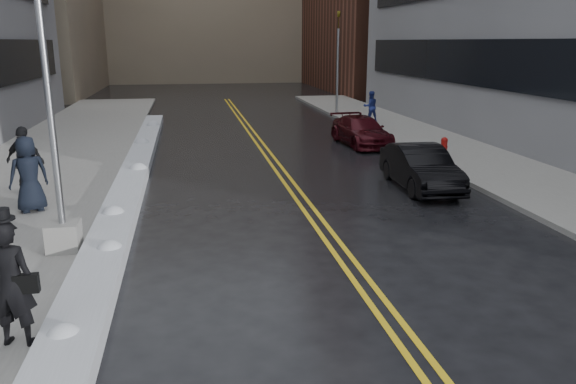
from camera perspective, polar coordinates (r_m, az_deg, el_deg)
name	(u,v)px	position (r m, az deg, el deg)	size (l,w,h in m)	color
ground	(229,284)	(10.75, -6.01, -9.24)	(160.00, 160.00, 0.00)	black
sidewalk_west	(37,173)	(20.89, -24.13, 1.75)	(5.50, 50.00, 0.15)	gray
sidewalk_east	(467,157)	(22.88, 17.76, 3.42)	(4.00, 50.00, 0.15)	gray
lane_line_left	(273,166)	(20.49, -1.58, 2.64)	(0.12, 50.00, 0.01)	gold
lane_line_right	(281,166)	(20.53, -0.76, 2.67)	(0.12, 50.00, 0.01)	gold
snow_ridge	(132,180)	(18.38, -15.59, 1.16)	(0.90, 30.00, 0.34)	silver
lamppost	(53,138)	(12.23, -22.76, 5.06)	(0.65, 0.65, 7.62)	gray
fire_hydrant	(444,146)	(22.34, 15.57, 4.56)	(0.26, 0.26, 0.73)	maroon
traffic_signal	(338,59)	(35.01, 5.07, 13.36)	(0.16, 0.20, 6.00)	gray
pedestrian_fedora	(11,283)	(8.95, -26.33, -8.32)	(0.69, 0.45, 1.89)	black
pedestrian_c	(29,174)	(15.78, -24.86, 1.66)	(0.96, 0.63, 1.97)	black
pedestrian_d	(25,161)	(17.46, -25.12, 2.83)	(1.16, 0.48, 1.98)	black
pedestrian_east	(371,106)	(31.21, 8.38, 8.59)	(0.80, 0.63, 1.66)	navy
car_black	(421,168)	(17.70, 13.33, 2.44)	(1.41, 4.04, 1.33)	black
car_maroon	(361,131)	(24.88, 7.45, 6.17)	(1.74, 4.27, 1.24)	#390910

